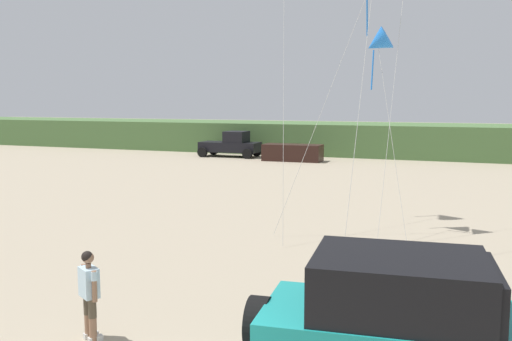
# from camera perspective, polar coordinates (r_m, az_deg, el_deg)

# --- Properties ---
(dune_ridge) EXTENTS (90.00, 7.39, 2.47)m
(dune_ridge) POSITION_cam_1_polar(r_m,az_deg,el_deg) (46.36, 10.10, 3.23)
(dune_ridge) COLOR #4C703D
(dune_ridge) RESTS_ON ground_plane
(jeep) EXTENTS (4.96, 2.82, 2.26)m
(jeep) POSITION_cam_1_polar(r_m,az_deg,el_deg) (8.21, 16.30, -15.64)
(jeep) COLOR teal
(jeep) RESTS_ON ground_plane
(person_watching) EXTENTS (0.55, 0.45, 1.67)m
(person_watching) POSITION_cam_1_polar(r_m,az_deg,el_deg) (10.73, -16.65, -11.65)
(person_watching) COLOR #8C664C
(person_watching) RESTS_ON ground_plane
(distant_pickup) EXTENTS (4.64, 2.46, 1.98)m
(distant_pickup) POSITION_cam_1_polar(r_m,az_deg,el_deg) (43.19, -2.52, 2.65)
(distant_pickup) COLOR black
(distant_pickup) RESTS_ON ground_plane
(distant_sedan) EXTENTS (4.25, 1.84, 1.20)m
(distant_sedan) POSITION_cam_1_polar(r_m,az_deg,el_deg) (40.26, 3.76, 1.83)
(distant_sedan) COLOR black
(distant_sedan) RESTS_ON ground_plane
(kite_blue_swept) EXTENTS (1.95, 2.48, 6.86)m
(kite_blue_swept) POSITION_cam_1_polar(r_m,az_deg,el_deg) (19.57, 12.31, 12.59)
(kite_blue_swept) COLOR blue
(kite_blue_swept) RESTS_ON ground_plane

